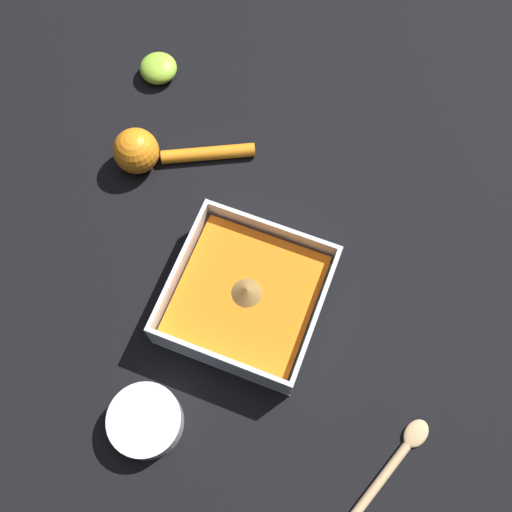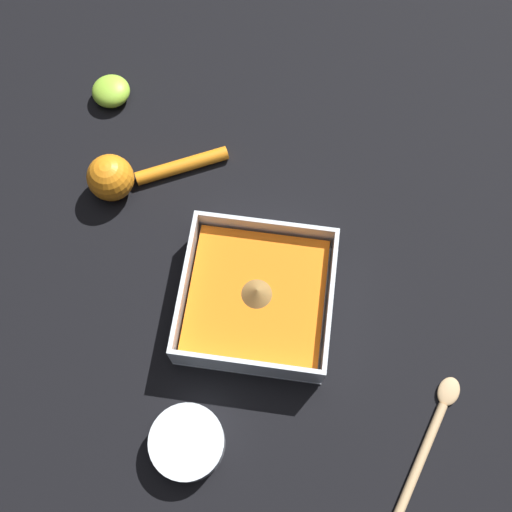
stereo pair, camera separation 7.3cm
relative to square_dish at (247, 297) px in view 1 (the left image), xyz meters
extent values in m
plane|color=black|center=(0.01, -0.03, -0.02)|extent=(4.00, 4.00, 0.00)
cube|color=silver|center=(0.00, 0.00, -0.02)|extent=(0.20, 0.20, 0.01)
cube|color=silver|center=(0.00, 0.10, 0.01)|extent=(0.20, 0.01, 0.06)
cube|color=silver|center=(0.00, -0.10, 0.01)|extent=(0.20, 0.01, 0.06)
cube|color=silver|center=(0.10, 0.00, 0.01)|extent=(0.01, 0.19, 0.06)
cube|color=silver|center=(-0.10, 0.00, 0.01)|extent=(0.01, 0.19, 0.06)
cube|color=orange|center=(0.00, 0.00, 0.00)|extent=(0.18, 0.18, 0.03)
cone|color=brown|center=(0.00, 0.00, 0.03)|extent=(0.04, 0.04, 0.02)
cylinder|color=silver|center=(0.20, -0.06, -0.01)|extent=(0.09, 0.09, 0.04)
cylinder|color=brown|center=(0.20, -0.06, -0.01)|extent=(0.09, 0.09, 0.02)
sphere|color=orange|center=(-0.15, -0.24, 0.01)|extent=(0.07, 0.07, 0.07)
cylinder|color=orange|center=(-0.20, -0.14, -0.01)|extent=(0.08, 0.14, 0.02)
ellipsoid|color=#93CC38|center=(-0.32, -0.28, -0.01)|extent=(0.06, 0.06, 0.03)
ellipsoid|color=tan|center=(0.09, 0.27, -0.02)|extent=(0.05, 0.04, 0.01)
cylinder|color=tan|center=(0.20, 0.23, -0.02)|extent=(0.19, 0.08, 0.01)
camera|label=1|loc=(0.23, 0.10, 0.78)|focal=42.00mm
camera|label=2|loc=(0.25, 0.03, 0.78)|focal=42.00mm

